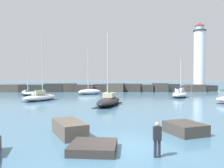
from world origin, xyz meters
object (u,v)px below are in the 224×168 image
sailboat_moored_0 (109,101)px  sailboat_moored_3 (28,92)px  lighthouse (199,61)px  person_on_rocks (157,138)px  sailboat_moored_1 (180,94)px  sailboat_moored_5 (90,91)px  sailboat_moored_2 (40,97)px

sailboat_moored_0 → sailboat_moored_3: bearing=133.4°
lighthouse → person_on_rocks: bearing=-115.4°
lighthouse → sailboat_moored_1: (-11.66, -18.61, -7.63)m
sailboat_moored_1 → lighthouse: bearing=57.9°
person_on_rocks → lighthouse: bearing=64.6°
sailboat_moored_0 → sailboat_moored_3: sailboat_moored_0 is taller
sailboat_moored_1 → sailboat_moored_5: size_ratio=0.74×
sailboat_moored_0 → sailboat_moored_3: size_ratio=1.13×
sailboat_moored_1 → person_on_rocks: bearing=-110.9°
lighthouse → person_on_rocks: (-23.06, -48.49, -7.38)m
lighthouse → sailboat_moored_5: (-28.79, -10.23, -7.65)m
lighthouse → sailboat_moored_1: lighthouse is taller
sailboat_moored_0 → person_on_rocks: (1.87, -19.10, 0.29)m
sailboat_moored_0 → person_on_rocks: sailboat_moored_0 is taller
lighthouse → sailboat_moored_0: (-24.92, -29.38, -7.68)m
sailboat_moored_0 → sailboat_moored_1: size_ratio=1.30×
sailboat_moored_3 → sailboat_moored_5: size_ratio=0.85×
sailboat_moored_0 → sailboat_moored_1: sailboat_moored_0 is taller
sailboat_moored_0 → sailboat_moored_2: sailboat_moored_2 is taller
sailboat_moored_3 → lighthouse: bearing=15.4°
sailboat_moored_5 → person_on_rocks: (5.74, -38.26, 0.27)m
sailboat_moored_1 → sailboat_moored_3: (-30.15, 7.10, -0.12)m
sailboat_moored_0 → sailboat_moored_2: size_ratio=0.89×
sailboat_moored_0 → sailboat_moored_2: 12.29m
lighthouse → sailboat_moored_5: size_ratio=1.89×
sailboat_moored_1 → sailboat_moored_5: bearing=153.9°
sailboat_moored_2 → person_on_rocks: bearing=-63.2°
sailboat_moored_0 → sailboat_moored_5: (-3.87, 19.16, 0.03)m
sailboat_moored_1 → sailboat_moored_3: bearing=166.7°
lighthouse → sailboat_moored_2: (-35.70, -23.49, -7.65)m
sailboat_moored_1 → sailboat_moored_0: bearing=-140.9°
lighthouse → sailboat_moored_2: 43.42m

